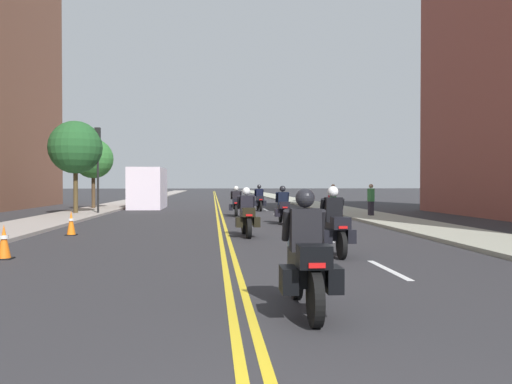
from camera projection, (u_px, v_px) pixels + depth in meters
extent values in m
plane|color=#2E2D30|center=(216.00, 201.00, 49.95)|extent=(264.00, 264.00, 0.00)
cube|color=#9F958E|center=(135.00, 201.00, 49.30)|extent=(2.87, 144.00, 0.12)
cube|color=#A1A18E|center=(295.00, 201.00, 50.59)|extent=(2.87, 144.00, 0.12)
cube|color=yellow|center=(215.00, 201.00, 49.94)|extent=(0.12, 132.00, 0.01)
cube|color=yellow|center=(218.00, 201.00, 49.96)|extent=(0.12, 132.00, 0.01)
cube|color=silver|center=(388.00, 270.00, 10.35)|extent=(0.14, 2.40, 0.01)
cube|color=silver|center=(324.00, 238.00, 16.33)|extent=(0.14, 2.40, 0.01)
cube|color=silver|center=(294.00, 223.00, 22.31)|extent=(0.14, 2.40, 0.01)
cube|color=silver|center=(277.00, 215.00, 28.29)|extent=(0.14, 2.40, 0.01)
cube|color=silver|center=(266.00, 210.00, 34.27)|extent=(0.14, 2.40, 0.01)
cube|color=silver|center=(258.00, 206.00, 40.24)|extent=(0.14, 2.40, 0.01)
cube|color=silver|center=(252.00, 203.00, 46.22)|extent=(0.14, 2.40, 0.01)
cube|color=silver|center=(247.00, 201.00, 52.20)|extent=(0.14, 2.40, 0.01)
cube|color=silver|center=(244.00, 199.00, 58.18)|extent=(0.14, 2.40, 0.01)
cylinder|color=black|center=(296.00, 276.00, 7.76)|extent=(0.13, 0.68, 0.67)
cylinder|color=black|center=(315.00, 299.00, 6.22)|extent=(0.13, 0.68, 0.67)
cube|color=silver|center=(296.00, 252.00, 7.76)|extent=(0.14, 0.32, 0.04)
cube|color=black|center=(305.00, 266.00, 6.99)|extent=(0.34, 1.18, 0.40)
cube|color=black|center=(314.00, 256.00, 6.29)|extent=(0.41, 0.37, 0.28)
cube|color=red|center=(317.00, 266.00, 6.10)|extent=(0.20, 0.03, 0.06)
cube|color=black|center=(289.00, 280.00, 6.50)|extent=(0.21, 0.44, 0.32)
cube|color=black|center=(333.00, 279.00, 6.54)|extent=(0.21, 0.44, 0.32)
cube|color=#B2C1CC|center=(299.00, 234.00, 7.47)|extent=(0.36, 0.13, 0.36)
cube|color=black|center=(305.00, 230.00, 6.93)|extent=(0.40, 0.27, 0.57)
cylinder|color=black|center=(286.00, 225.00, 7.06)|extent=(0.10, 0.28, 0.45)
cylinder|color=black|center=(321.00, 225.00, 7.09)|extent=(0.10, 0.28, 0.45)
sphere|color=black|center=(305.00, 198.00, 6.95)|extent=(0.26, 0.26, 0.26)
cylinder|color=black|center=(325.00, 238.00, 13.32)|extent=(0.12, 0.64, 0.63)
cylinder|color=black|center=(342.00, 245.00, 11.77)|extent=(0.12, 0.64, 0.63)
cube|color=silver|center=(325.00, 225.00, 13.32)|extent=(0.15, 0.32, 0.04)
cube|color=black|center=(333.00, 230.00, 12.54)|extent=(0.35, 1.20, 0.40)
cube|color=black|center=(341.00, 223.00, 11.84)|extent=(0.41, 0.37, 0.28)
cube|color=red|center=(343.00, 227.00, 11.65)|extent=(0.20, 0.04, 0.06)
cube|color=black|center=(326.00, 236.00, 12.04)|extent=(0.21, 0.45, 0.32)
cube|color=black|center=(350.00, 236.00, 12.11)|extent=(0.21, 0.45, 0.32)
cube|color=#B2C1CC|center=(328.00, 213.00, 13.03)|extent=(0.36, 0.13, 0.36)
cube|color=black|center=(333.00, 210.00, 12.48)|extent=(0.41, 0.27, 0.59)
cylinder|color=black|center=(322.00, 207.00, 12.60)|extent=(0.11, 0.28, 0.45)
cylinder|color=black|center=(341.00, 207.00, 12.66)|extent=(0.11, 0.28, 0.45)
sphere|color=white|center=(333.00, 192.00, 12.50)|extent=(0.26, 0.26, 0.26)
cylinder|color=black|center=(244.00, 225.00, 17.65)|extent=(0.16, 0.65, 0.64)
cylinder|color=black|center=(249.00, 228.00, 16.19)|extent=(0.16, 0.65, 0.64)
cube|color=silver|center=(244.00, 215.00, 17.64)|extent=(0.15, 0.33, 0.04)
cube|color=black|center=(246.00, 218.00, 16.91)|extent=(0.36, 1.13, 0.40)
cube|color=black|center=(248.00, 212.00, 16.25)|extent=(0.41, 0.38, 0.28)
cube|color=red|center=(249.00, 215.00, 16.07)|extent=(0.20, 0.04, 0.06)
cube|color=black|center=(239.00, 222.00, 16.44)|extent=(0.22, 0.45, 0.32)
cube|color=black|center=(256.00, 222.00, 16.51)|extent=(0.22, 0.45, 0.32)
cube|color=#B2C1CC|center=(245.00, 206.00, 17.37)|extent=(0.36, 0.14, 0.36)
cube|color=black|center=(246.00, 204.00, 16.86)|extent=(0.41, 0.28, 0.53)
cylinder|color=black|center=(239.00, 202.00, 16.97)|extent=(0.11, 0.28, 0.45)
cylinder|color=black|center=(253.00, 202.00, 17.03)|extent=(0.11, 0.28, 0.45)
sphere|color=white|center=(246.00, 191.00, 16.88)|extent=(0.26, 0.26, 0.26)
cylinder|color=black|center=(280.00, 215.00, 22.96)|extent=(0.12, 0.64, 0.64)
cylinder|color=black|center=(285.00, 217.00, 21.41)|extent=(0.12, 0.64, 0.64)
cube|color=silver|center=(280.00, 207.00, 22.95)|extent=(0.15, 0.32, 0.04)
cube|color=black|center=(283.00, 210.00, 22.18)|extent=(0.34, 1.18, 0.40)
cube|color=black|center=(285.00, 205.00, 21.48)|extent=(0.41, 0.37, 0.28)
cube|color=red|center=(285.00, 207.00, 21.30)|extent=(0.20, 0.03, 0.06)
cube|color=black|center=(277.00, 213.00, 21.70)|extent=(0.21, 0.44, 0.32)
cube|color=black|center=(290.00, 213.00, 21.74)|extent=(0.21, 0.44, 0.32)
cube|color=#B2C1CC|center=(281.00, 200.00, 22.67)|extent=(0.36, 0.13, 0.36)
cube|color=black|center=(283.00, 199.00, 22.12)|extent=(0.40, 0.27, 0.56)
cylinder|color=black|center=(277.00, 197.00, 22.26)|extent=(0.10, 0.28, 0.45)
cylinder|color=black|center=(288.00, 197.00, 22.29)|extent=(0.10, 0.28, 0.45)
sphere|color=black|center=(283.00, 189.00, 22.15)|extent=(0.26, 0.26, 0.26)
cylinder|color=black|center=(236.00, 210.00, 28.13)|extent=(0.16, 0.62, 0.62)
cylinder|color=black|center=(236.00, 211.00, 26.64)|extent=(0.16, 0.62, 0.62)
cube|color=silver|center=(236.00, 204.00, 28.12)|extent=(0.15, 0.32, 0.04)
cube|color=black|center=(236.00, 205.00, 27.38)|extent=(0.35, 1.14, 0.40)
cube|color=black|center=(236.00, 201.00, 26.71)|extent=(0.41, 0.37, 0.28)
cube|color=red|center=(236.00, 203.00, 26.52)|extent=(0.20, 0.04, 0.06)
cube|color=black|center=(231.00, 207.00, 26.92)|extent=(0.21, 0.45, 0.32)
cube|color=black|center=(242.00, 207.00, 26.95)|extent=(0.21, 0.45, 0.32)
cube|color=#B2C1CC|center=(236.00, 198.00, 27.85)|extent=(0.36, 0.13, 0.36)
cube|color=black|center=(236.00, 196.00, 27.32)|extent=(0.41, 0.27, 0.54)
cylinder|color=black|center=(232.00, 195.00, 27.46)|extent=(0.11, 0.28, 0.45)
cylinder|color=black|center=(241.00, 195.00, 27.49)|extent=(0.11, 0.28, 0.45)
sphere|color=white|center=(236.00, 188.00, 27.35)|extent=(0.26, 0.26, 0.26)
cylinder|color=black|center=(258.00, 205.00, 33.44)|extent=(0.12, 0.64, 0.64)
cylinder|color=black|center=(261.00, 206.00, 32.00)|extent=(0.12, 0.64, 0.64)
cube|color=silver|center=(258.00, 200.00, 33.44)|extent=(0.15, 0.32, 0.04)
cube|color=black|center=(259.00, 201.00, 32.72)|extent=(0.36, 1.11, 0.40)
cube|color=black|center=(260.00, 198.00, 32.06)|extent=(0.41, 0.37, 0.28)
cube|color=red|center=(261.00, 200.00, 31.88)|extent=(0.20, 0.04, 0.06)
cube|color=black|center=(255.00, 203.00, 32.25)|extent=(0.21, 0.45, 0.32)
cube|color=black|center=(264.00, 203.00, 32.32)|extent=(0.21, 0.45, 0.32)
cube|color=#B2C1CC|center=(258.00, 195.00, 33.17)|extent=(0.36, 0.13, 0.36)
cube|color=black|center=(259.00, 193.00, 32.66)|extent=(0.41, 0.27, 0.59)
cylinder|color=black|center=(255.00, 193.00, 32.78)|extent=(0.11, 0.28, 0.45)
cylinder|color=black|center=(263.00, 193.00, 32.83)|extent=(0.11, 0.28, 0.45)
sphere|color=black|center=(259.00, 187.00, 32.68)|extent=(0.26, 0.26, 0.26)
cube|color=black|center=(4.00, 259.00, 11.81)|extent=(0.37, 0.37, 0.03)
cone|color=orange|center=(4.00, 241.00, 11.80)|extent=(0.29, 0.29, 0.77)
cylinder|color=white|center=(4.00, 237.00, 11.80)|extent=(0.20, 0.20, 0.08)
cube|color=black|center=(71.00, 235.00, 17.23)|extent=(0.35, 0.35, 0.03)
cone|color=orange|center=(71.00, 222.00, 17.23)|extent=(0.28, 0.28, 0.80)
cylinder|color=white|center=(71.00, 220.00, 17.22)|extent=(0.19, 0.19, 0.08)
cylinder|color=black|center=(98.00, 178.00, 28.44)|extent=(0.12, 0.12, 4.03)
cube|color=black|center=(98.00, 135.00, 28.40)|extent=(0.28, 0.28, 0.80)
sphere|color=green|center=(97.00, 140.00, 28.26)|extent=(0.18, 0.18, 0.18)
cube|color=#28242F|center=(371.00, 210.00, 26.16)|extent=(0.25, 0.31, 0.82)
cube|color=#398544|center=(371.00, 195.00, 26.15)|extent=(0.28, 0.39, 0.65)
sphere|color=tan|center=(371.00, 186.00, 26.14)|extent=(0.22, 0.22, 0.22)
cube|color=#CF294B|center=(369.00, 199.00, 26.37)|extent=(0.13, 0.18, 0.24)
cube|color=#212D2B|center=(333.00, 206.00, 30.76)|extent=(0.33, 0.28, 0.81)
cube|color=#3D914B|center=(333.00, 193.00, 30.75)|extent=(0.41, 0.32, 0.64)
sphere|color=tan|center=(333.00, 186.00, 30.74)|extent=(0.22, 0.22, 0.22)
cube|color=#C8333E|center=(329.00, 197.00, 30.81)|extent=(0.18, 0.15, 0.24)
cylinder|color=#4B3824|center=(93.00, 191.00, 34.11)|extent=(0.24, 0.24, 2.45)
sphere|color=#307031|center=(93.00, 159.00, 34.07)|extent=(2.59, 2.59, 2.59)
cylinder|color=#4C3C21|center=(76.00, 190.00, 28.29)|extent=(0.24, 0.24, 2.69)
sphere|color=#225628|center=(75.00, 147.00, 28.25)|extent=(2.87, 2.87, 2.87)
cube|color=beige|center=(153.00, 192.00, 38.95)|extent=(2.00, 1.80, 2.20)
cube|color=white|center=(148.00, 188.00, 35.95)|extent=(2.20, 5.20, 2.80)
cylinder|color=black|center=(152.00, 201.00, 38.56)|extent=(2.00, 0.90, 0.90)
cylinder|color=black|center=(145.00, 203.00, 34.37)|extent=(2.00, 0.90, 0.90)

